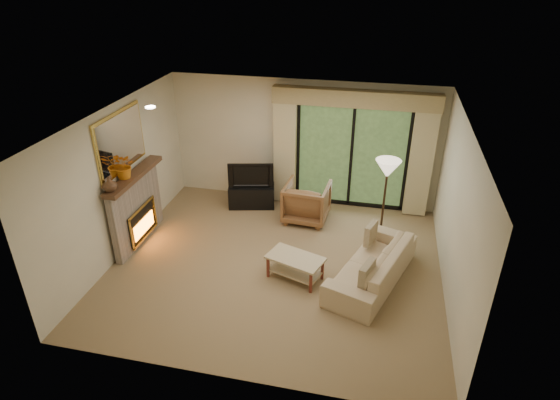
% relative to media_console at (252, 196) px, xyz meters
% --- Properties ---
extents(floor, '(5.50, 5.50, 0.00)m').
position_rel_media_console_xyz_m(floor, '(0.98, -1.95, -0.24)').
color(floor, '#886F4D').
rests_on(floor, ground).
extents(ceiling, '(5.50, 5.50, 0.00)m').
position_rel_media_console_xyz_m(ceiling, '(0.98, -1.95, 2.36)').
color(ceiling, silver).
rests_on(ceiling, ground).
extents(wall_back, '(5.00, 0.00, 5.00)m').
position_rel_media_console_xyz_m(wall_back, '(0.98, 0.55, 1.06)').
color(wall_back, beige).
rests_on(wall_back, ground).
extents(wall_front, '(5.00, 0.00, 5.00)m').
position_rel_media_console_xyz_m(wall_front, '(0.98, -4.45, 1.06)').
color(wall_front, beige).
rests_on(wall_front, ground).
extents(wall_left, '(0.00, 5.00, 5.00)m').
position_rel_media_console_xyz_m(wall_left, '(-1.77, -1.95, 1.06)').
color(wall_left, beige).
rests_on(wall_left, ground).
extents(wall_right, '(0.00, 5.00, 5.00)m').
position_rel_media_console_xyz_m(wall_right, '(3.73, -1.95, 1.06)').
color(wall_right, beige).
rests_on(wall_right, ground).
extents(fireplace, '(0.24, 1.70, 1.37)m').
position_rel_media_console_xyz_m(fireplace, '(-1.65, -1.75, 0.45)').
color(fireplace, gray).
rests_on(fireplace, floor).
extents(mirror, '(0.07, 1.45, 1.02)m').
position_rel_media_console_xyz_m(mirror, '(-1.73, -1.75, 1.71)').
color(mirror, gold).
rests_on(mirror, wall_left).
extents(sliding_door, '(2.26, 0.10, 2.16)m').
position_rel_media_console_xyz_m(sliding_door, '(1.98, 0.50, 0.86)').
color(sliding_door, black).
rests_on(sliding_door, floor).
extents(curtain_left, '(0.45, 0.18, 2.35)m').
position_rel_media_console_xyz_m(curtain_left, '(0.63, 0.39, 0.96)').
color(curtain_left, tan).
rests_on(curtain_left, floor).
extents(curtain_right, '(0.45, 0.18, 2.35)m').
position_rel_media_console_xyz_m(curtain_right, '(3.33, 0.39, 0.96)').
color(curtain_right, tan).
rests_on(curtain_right, floor).
extents(cornice, '(3.20, 0.24, 0.32)m').
position_rel_media_console_xyz_m(cornice, '(1.98, 0.41, 2.08)').
color(cornice, '#9E8B5C').
rests_on(cornice, wall_back).
extents(media_console, '(1.02, 0.63, 0.47)m').
position_rel_media_console_xyz_m(media_console, '(0.00, 0.00, 0.00)').
color(media_console, black).
rests_on(media_console, floor).
extents(tv, '(0.93, 0.33, 0.53)m').
position_rel_media_console_xyz_m(tv, '(0.00, 0.00, 0.50)').
color(tv, black).
rests_on(tv, media_console).
extents(armchair, '(0.89, 0.92, 0.79)m').
position_rel_media_console_xyz_m(armchair, '(1.22, -0.31, 0.16)').
color(armchair, brown).
rests_on(armchair, floor).
extents(sofa, '(1.46, 2.25, 0.61)m').
position_rel_media_console_xyz_m(sofa, '(2.59, -2.04, 0.07)').
color(sofa, tan).
rests_on(sofa, floor).
extents(pillow_near, '(0.24, 0.43, 0.41)m').
position_rel_media_console_xyz_m(pillow_near, '(2.52, -2.64, 0.29)').
color(pillow_near, '#4C3C27').
rests_on(pillow_near, sofa).
extents(pillow_far, '(0.22, 0.39, 0.38)m').
position_rel_media_console_xyz_m(pillow_far, '(2.52, -1.43, 0.28)').
color(pillow_far, '#4C3C27').
rests_on(pillow_far, sofa).
extents(coffee_table, '(1.01, 0.76, 0.41)m').
position_rel_media_console_xyz_m(coffee_table, '(1.37, -2.24, -0.03)').
color(coffee_table, tan).
rests_on(coffee_table, floor).
extents(floor_lamp, '(0.57, 0.57, 1.64)m').
position_rel_media_console_xyz_m(floor_lamp, '(2.69, -0.84, 0.58)').
color(floor_lamp, beige).
rests_on(floor_lamp, floor).
extents(vase, '(0.30, 0.30, 0.24)m').
position_rel_media_console_xyz_m(vase, '(-1.63, -2.44, 1.26)').
color(vase, '#472E1D').
rests_on(vase, fireplace).
extents(branches, '(0.49, 0.45, 0.46)m').
position_rel_media_console_xyz_m(branches, '(-1.63, -1.95, 1.36)').
color(branches, orange).
rests_on(branches, fireplace).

